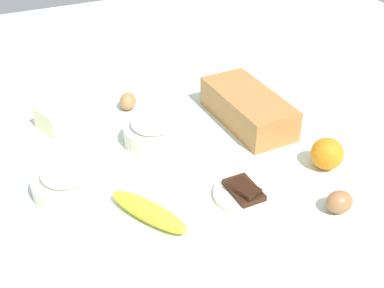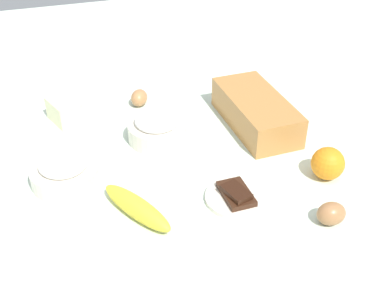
{
  "view_description": "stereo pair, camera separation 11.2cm",
  "coord_description": "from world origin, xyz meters",
  "px_view_note": "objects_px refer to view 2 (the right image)",
  "views": [
    {
      "loc": [
        0.84,
        -0.39,
        0.68
      ],
      "look_at": [
        0.0,
        0.0,
        0.04
      ],
      "focal_mm": 45.83,
      "sensor_mm": 36.0,
      "label": 1
    },
    {
      "loc": [
        0.88,
        -0.28,
        0.68
      ],
      "look_at": [
        0.0,
        0.0,
        0.04
      ],
      "focal_mm": 45.83,
      "sensor_mm": 36.0,
      "label": 2
    }
  ],
  "objects_px": {
    "banana": "(137,207)",
    "egg_near_butter": "(331,214)",
    "loaf_pan": "(256,111)",
    "butter_block": "(65,111)",
    "egg_beside_bowl": "(139,98)",
    "flour_bowl": "(65,171)",
    "sugar_bowl": "(157,128)",
    "orange_fruit": "(328,163)",
    "chocolate_plate": "(236,196)"
  },
  "relations": [
    {
      "from": "loaf_pan",
      "to": "flour_bowl",
      "type": "height_order",
      "value": "loaf_pan"
    },
    {
      "from": "flour_bowl",
      "to": "egg_near_butter",
      "type": "xyz_separation_m",
      "value": [
        0.28,
        0.48,
        -0.01
      ]
    },
    {
      "from": "loaf_pan",
      "to": "orange_fruit",
      "type": "distance_m",
      "value": 0.25
    },
    {
      "from": "loaf_pan",
      "to": "butter_block",
      "type": "relative_size",
      "value": 3.16
    },
    {
      "from": "loaf_pan",
      "to": "butter_block",
      "type": "xyz_separation_m",
      "value": [
        -0.17,
        -0.46,
        -0.01
      ]
    },
    {
      "from": "orange_fruit",
      "to": "chocolate_plate",
      "type": "height_order",
      "value": "orange_fruit"
    },
    {
      "from": "butter_block",
      "to": "egg_near_butter",
      "type": "bearing_deg",
      "value": 39.84
    },
    {
      "from": "sugar_bowl",
      "to": "chocolate_plate",
      "type": "height_order",
      "value": "sugar_bowl"
    },
    {
      "from": "banana",
      "to": "chocolate_plate",
      "type": "height_order",
      "value": "banana"
    },
    {
      "from": "banana",
      "to": "butter_block",
      "type": "relative_size",
      "value": 2.11
    },
    {
      "from": "sugar_bowl",
      "to": "egg_near_butter",
      "type": "distance_m",
      "value": 0.46
    },
    {
      "from": "loaf_pan",
      "to": "egg_near_butter",
      "type": "height_order",
      "value": "loaf_pan"
    },
    {
      "from": "loaf_pan",
      "to": "chocolate_plate",
      "type": "bearing_deg",
      "value": -33.25
    },
    {
      "from": "banana",
      "to": "orange_fruit",
      "type": "xyz_separation_m",
      "value": [
        0.01,
        0.43,
        0.02
      ]
    },
    {
      "from": "loaf_pan",
      "to": "chocolate_plate",
      "type": "distance_m",
      "value": 0.3
    },
    {
      "from": "orange_fruit",
      "to": "egg_near_butter",
      "type": "height_order",
      "value": "orange_fruit"
    },
    {
      "from": "butter_block",
      "to": "chocolate_plate",
      "type": "height_order",
      "value": "butter_block"
    },
    {
      "from": "egg_beside_bowl",
      "to": "egg_near_butter",
      "type": "bearing_deg",
      "value": 24.08
    },
    {
      "from": "loaf_pan",
      "to": "chocolate_plate",
      "type": "xyz_separation_m",
      "value": [
        0.26,
        -0.16,
        -0.03
      ]
    },
    {
      "from": "flour_bowl",
      "to": "sugar_bowl",
      "type": "height_order",
      "value": "sugar_bowl"
    },
    {
      "from": "loaf_pan",
      "to": "orange_fruit",
      "type": "bearing_deg",
      "value": 12.1
    },
    {
      "from": "sugar_bowl",
      "to": "egg_beside_bowl",
      "type": "xyz_separation_m",
      "value": [
        -0.18,
        -0.01,
        -0.01
      ]
    },
    {
      "from": "flour_bowl",
      "to": "butter_block",
      "type": "distance_m",
      "value": 0.26
    },
    {
      "from": "sugar_bowl",
      "to": "egg_near_butter",
      "type": "relative_size",
      "value": 2.46
    },
    {
      "from": "loaf_pan",
      "to": "banana",
      "type": "distance_m",
      "value": 0.44
    },
    {
      "from": "banana",
      "to": "egg_near_butter",
      "type": "bearing_deg",
      "value": 69.04
    },
    {
      "from": "sugar_bowl",
      "to": "egg_beside_bowl",
      "type": "relative_size",
      "value": 2.51
    },
    {
      "from": "orange_fruit",
      "to": "sugar_bowl",
      "type": "bearing_deg",
      "value": -129.1
    },
    {
      "from": "egg_near_butter",
      "to": "chocolate_plate",
      "type": "xyz_separation_m",
      "value": [
        -0.12,
        -0.15,
        -0.01
      ]
    },
    {
      "from": "loaf_pan",
      "to": "egg_beside_bowl",
      "type": "xyz_separation_m",
      "value": [
        -0.19,
        -0.26,
        -0.02
      ]
    },
    {
      "from": "sugar_bowl",
      "to": "orange_fruit",
      "type": "height_order",
      "value": "same"
    },
    {
      "from": "sugar_bowl",
      "to": "chocolate_plate",
      "type": "bearing_deg",
      "value": 20.06
    },
    {
      "from": "egg_beside_bowl",
      "to": "loaf_pan",
      "type": "bearing_deg",
      "value": 53.55
    },
    {
      "from": "loaf_pan",
      "to": "chocolate_plate",
      "type": "height_order",
      "value": "loaf_pan"
    },
    {
      "from": "flour_bowl",
      "to": "banana",
      "type": "bearing_deg",
      "value": 40.26
    },
    {
      "from": "flour_bowl",
      "to": "chocolate_plate",
      "type": "height_order",
      "value": "flour_bowl"
    },
    {
      "from": "loaf_pan",
      "to": "flour_bowl",
      "type": "relative_size",
      "value": 1.91
    },
    {
      "from": "egg_near_butter",
      "to": "butter_block",
      "type": "bearing_deg",
      "value": -140.16
    },
    {
      "from": "chocolate_plate",
      "to": "egg_near_butter",
      "type": "bearing_deg",
      "value": 51.77
    },
    {
      "from": "banana",
      "to": "chocolate_plate",
      "type": "xyz_separation_m",
      "value": [
        0.02,
        0.21,
        -0.01
      ]
    },
    {
      "from": "orange_fruit",
      "to": "loaf_pan",
      "type": "bearing_deg",
      "value": -165.87
    },
    {
      "from": "loaf_pan",
      "to": "egg_beside_bowl",
      "type": "relative_size",
      "value": 4.96
    },
    {
      "from": "sugar_bowl",
      "to": "banana",
      "type": "height_order",
      "value": "sugar_bowl"
    },
    {
      "from": "egg_beside_bowl",
      "to": "chocolate_plate",
      "type": "distance_m",
      "value": 0.46
    },
    {
      "from": "loaf_pan",
      "to": "egg_near_butter",
      "type": "relative_size",
      "value": 4.86
    },
    {
      "from": "butter_block",
      "to": "egg_beside_bowl",
      "type": "xyz_separation_m",
      "value": [
        -0.02,
        0.2,
        -0.01
      ]
    },
    {
      "from": "sugar_bowl",
      "to": "flour_bowl",
      "type": "bearing_deg",
      "value": -65.59
    },
    {
      "from": "loaf_pan",
      "to": "flour_bowl",
      "type": "bearing_deg",
      "value": -81.16
    },
    {
      "from": "banana",
      "to": "orange_fruit",
      "type": "relative_size",
      "value": 2.59
    },
    {
      "from": "butter_block",
      "to": "chocolate_plate",
      "type": "bearing_deg",
      "value": 35.51
    }
  ]
}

